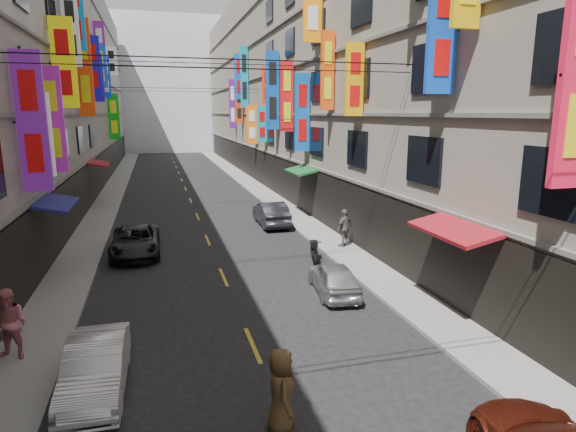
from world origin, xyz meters
TOP-DOWN VIEW (x-y plane):
  - sidewalk_left at (-6.00, 42.00)m, footprint 2.00×90.00m
  - sidewalk_right at (6.00, 42.00)m, footprint 2.00×90.00m
  - building_row_right at (11.99, 42.00)m, footprint 10.14×90.00m
  - haze_block at (0.00, 92.00)m, footprint 18.00×8.00m
  - shop_signage at (-0.09, 34.90)m, footprint 14.00×55.00m
  - street_awnings at (-1.26, 26.00)m, footprint 13.99×35.20m
  - overhead_cables at (0.00, 30.00)m, footprint 14.00×38.04m
  - lane_markings at (0.00, 39.00)m, footprint 0.12×80.20m
  - scooter_far_right at (4.19, 25.05)m, footprint 0.70×1.77m
  - car_left_mid at (-4.00, 16.68)m, footprint 1.38×3.80m
  - car_left_far at (-3.49, 28.20)m, footprint 2.18×4.67m
  - car_right_mid at (3.64, 21.15)m, footprint 1.78×3.61m
  - car_right_far at (3.98, 32.44)m, footprint 1.56×4.28m
  - pedestrian_lfar at (-6.28, 18.72)m, footprint 1.10×0.93m
  - pedestrian_rfar at (6.24, 26.61)m, footprint 1.24×1.09m
  - pedestrian_crossing at (-0.18, 14.10)m, footprint 0.67×0.93m

SIDE VIEW (x-z plane):
  - lane_markings at x=0.00m, z-range 0.00..0.01m
  - sidewalk_left at x=-6.00m, z-range 0.00..0.12m
  - sidewalk_right at x=6.00m, z-range 0.00..0.12m
  - scooter_far_right at x=4.19m, z-range -0.13..1.01m
  - car_right_mid at x=3.64m, z-range 0.00..1.19m
  - car_left_mid at x=-4.00m, z-range 0.00..1.24m
  - car_left_far at x=-3.49m, z-range 0.00..1.29m
  - car_right_far at x=3.98m, z-range 0.00..1.40m
  - pedestrian_crossing at x=-0.18m, z-range 0.00..1.84m
  - pedestrian_rfar at x=6.24m, z-range 0.12..1.96m
  - pedestrian_lfar at x=-6.28m, z-range 0.12..2.03m
  - street_awnings at x=-1.26m, z-range 2.80..3.20m
  - overhead_cables at x=0.00m, z-range 8.18..9.42m
  - shop_signage at x=-0.09m, z-range 3.43..14.83m
  - building_row_right at x=11.99m, z-range -0.01..18.99m
  - haze_block at x=0.00m, z-range 0.00..22.00m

